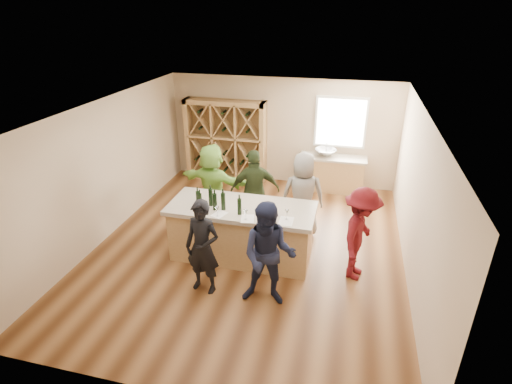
% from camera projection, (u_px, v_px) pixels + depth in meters
% --- Properties ---
extents(floor, '(6.00, 7.00, 0.10)m').
position_uv_depth(floor, '(249.00, 249.00, 8.10)').
color(floor, brown).
rests_on(floor, ground).
extents(ceiling, '(6.00, 7.00, 0.10)m').
position_uv_depth(ceiling, '(248.00, 107.00, 6.87)').
color(ceiling, white).
rests_on(ceiling, ground).
extents(wall_back, '(6.00, 0.10, 2.80)m').
position_uv_depth(wall_back, '(282.00, 131.00, 10.60)').
color(wall_back, '#CBB293').
rests_on(wall_back, ground).
extents(wall_front, '(6.00, 0.10, 2.80)m').
position_uv_depth(wall_front, '(166.00, 312.00, 4.37)').
color(wall_front, '#CBB293').
rests_on(wall_front, ground).
extents(wall_left, '(0.10, 7.00, 2.80)m').
position_uv_depth(wall_left, '(104.00, 169.00, 8.14)').
color(wall_left, '#CBB293').
rests_on(wall_left, ground).
extents(wall_right, '(0.10, 7.00, 2.80)m').
position_uv_depth(wall_right, '(420.00, 201.00, 6.83)').
color(wall_right, '#CBB293').
rests_on(wall_right, ground).
extents(window_frame, '(1.30, 0.06, 1.30)m').
position_uv_depth(window_frame, '(341.00, 122.00, 10.06)').
color(window_frame, white).
rests_on(window_frame, wall_back).
extents(window_pane, '(1.18, 0.01, 1.18)m').
position_uv_depth(window_pane, '(341.00, 123.00, 10.03)').
color(window_pane, white).
rests_on(window_pane, wall_back).
extents(wine_rack, '(2.20, 0.45, 2.20)m').
position_uv_depth(wine_rack, '(226.00, 141.00, 10.81)').
color(wine_rack, tan).
rests_on(wine_rack, floor).
extents(back_counter_base, '(1.60, 0.58, 0.86)m').
position_uv_depth(back_counter_base, '(332.00, 174.00, 10.41)').
color(back_counter_base, tan).
rests_on(back_counter_base, floor).
extents(back_counter_top, '(1.70, 0.62, 0.06)m').
position_uv_depth(back_counter_top, '(333.00, 158.00, 10.21)').
color(back_counter_top, '#B4A894').
rests_on(back_counter_top, back_counter_base).
extents(sink, '(0.54, 0.54, 0.19)m').
position_uv_depth(sink, '(326.00, 153.00, 10.20)').
color(sink, silver).
rests_on(sink, back_counter_top).
extents(faucet, '(0.02, 0.02, 0.30)m').
position_uv_depth(faucet, '(326.00, 148.00, 10.34)').
color(faucet, silver).
rests_on(faucet, back_counter_top).
extents(tasting_counter_base, '(2.60, 1.00, 1.00)m').
position_uv_depth(tasting_counter_base, '(242.00, 233.00, 7.60)').
color(tasting_counter_base, tan).
rests_on(tasting_counter_base, floor).
extents(tasting_counter_top, '(2.72, 1.12, 0.08)m').
position_uv_depth(tasting_counter_top, '(241.00, 208.00, 7.37)').
color(tasting_counter_top, '#B4A894').
rests_on(tasting_counter_top, tasting_counter_base).
extents(wine_bottle_a, '(0.08, 0.08, 0.27)m').
position_uv_depth(wine_bottle_a, '(198.00, 198.00, 7.36)').
color(wine_bottle_a, black).
rests_on(wine_bottle_a, tasting_counter_top).
extents(wine_bottle_b, '(0.07, 0.07, 0.28)m').
position_uv_depth(wine_bottle_b, '(200.00, 201.00, 7.26)').
color(wine_bottle_b, black).
rests_on(wine_bottle_b, tasting_counter_top).
extents(wine_bottle_c, '(0.09, 0.09, 0.33)m').
position_uv_depth(wine_bottle_c, '(211.00, 197.00, 7.32)').
color(wine_bottle_c, black).
rests_on(wine_bottle_c, tasting_counter_top).
extents(wine_bottle_d, '(0.10, 0.10, 0.32)m').
position_uv_depth(wine_bottle_d, '(215.00, 202.00, 7.17)').
color(wine_bottle_d, black).
rests_on(wine_bottle_d, tasting_counter_top).
extents(wine_bottle_e, '(0.09, 0.09, 0.33)m').
position_uv_depth(wine_bottle_e, '(223.00, 201.00, 7.17)').
color(wine_bottle_e, black).
rests_on(wine_bottle_e, tasting_counter_top).
extents(wine_glass_a, '(0.10, 0.10, 0.20)m').
position_uv_depth(wine_glass_a, '(217.00, 211.00, 6.96)').
color(wine_glass_a, white).
rests_on(wine_glass_a, tasting_counter_top).
extents(wine_glass_b, '(0.08, 0.08, 0.19)m').
position_uv_depth(wine_glass_b, '(246.00, 215.00, 6.86)').
color(wine_glass_b, white).
rests_on(wine_glass_b, tasting_counter_top).
extents(wine_glass_c, '(0.08, 0.08, 0.19)m').
position_uv_depth(wine_glass_c, '(276.00, 218.00, 6.75)').
color(wine_glass_c, white).
rests_on(wine_glass_c, tasting_counter_top).
extents(wine_glass_e, '(0.08, 0.08, 0.19)m').
position_uv_depth(wine_glass_e, '(287.00, 215.00, 6.86)').
color(wine_glass_e, white).
rests_on(wine_glass_e, tasting_counter_top).
extents(tasting_menu_a, '(0.28, 0.33, 0.00)m').
position_uv_depth(tasting_menu_a, '(219.00, 214.00, 7.07)').
color(tasting_menu_a, white).
rests_on(tasting_menu_a, tasting_counter_top).
extents(tasting_menu_b, '(0.28, 0.34, 0.00)m').
position_uv_depth(tasting_menu_b, '(248.00, 219.00, 6.93)').
color(tasting_menu_b, white).
rests_on(tasting_menu_b, tasting_counter_top).
extents(tasting_menu_c, '(0.25, 0.33, 0.00)m').
position_uv_depth(tasting_menu_c, '(286.00, 221.00, 6.85)').
color(tasting_menu_c, white).
rests_on(tasting_menu_c, tasting_counter_top).
extents(person_near_left, '(0.67, 0.53, 1.68)m').
position_uv_depth(person_near_left, '(203.00, 247.00, 6.55)').
color(person_near_left, black).
rests_on(person_near_left, floor).
extents(person_near_right, '(0.90, 0.53, 1.79)m').
position_uv_depth(person_near_right, '(269.00, 255.00, 6.24)').
color(person_near_right, '#191E38').
rests_on(person_near_right, floor).
extents(person_server, '(0.76, 1.20, 1.72)m').
position_uv_depth(person_server, '(360.00, 234.00, 6.88)').
color(person_server, '#590F14').
rests_on(person_server, floor).
extents(person_far_mid, '(1.16, 0.82, 1.78)m').
position_uv_depth(person_far_mid, '(255.00, 190.00, 8.42)').
color(person_far_mid, '#263319').
rests_on(person_far_mid, floor).
extents(person_far_right, '(0.98, 0.74, 1.81)m').
position_uv_depth(person_far_right, '(303.00, 195.00, 8.18)').
color(person_far_right, slate).
rests_on(person_far_right, floor).
extents(person_far_left, '(1.77, 0.89, 1.82)m').
position_uv_depth(person_far_left, '(213.00, 184.00, 8.66)').
color(person_far_left, '#8CC64C').
rests_on(person_far_left, floor).
extents(wine_bottle_f, '(0.07, 0.07, 0.30)m').
position_uv_depth(wine_bottle_f, '(239.00, 207.00, 7.01)').
color(wine_bottle_f, black).
rests_on(wine_bottle_f, tasting_counter_top).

